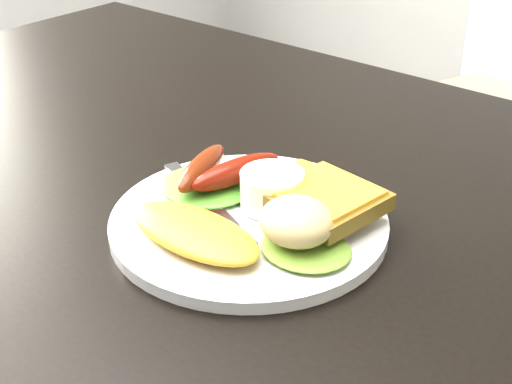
{
  "coord_description": "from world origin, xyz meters",
  "views": [
    {
      "loc": [
        0.45,
        -0.45,
        1.09
      ],
      "look_at": [
        0.1,
        -0.03,
        0.78
      ],
      "focal_mm": 50.0,
      "sensor_mm": 36.0,
      "label": 1
    }
  ],
  "objects_px": {
    "dining_table": "(201,194)",
    "person": "(374,59)",
    "dining_chair": "(500,125)",
    "plate": "(249,222)"
  },
  "relations": [
    {
      "from": "dining_table",
      "to": "person",
      "type": "xyz_separation_m",
      "value": [
        -0.22,
        0.71,
        -0.09
      ]
    },
    {
      "from": "dining_chair",
      "to": "person",
      "type": "bearing_deg",
      "value": -100.03
    },
    {
      "from": "person",
      "to": "dining_chair",
      "type": "bearing_deg",
      "value": -132.77
    },
    {
      "from": "dining_table",
      "to": "person",
      "type": "distance_m",
      "value": 0.74
    },
    {
      "from": "dining_table",
      "to": "plate",
      "type": "relative_size",
      "value": 4.88
    },
    {
      "from": "dining_chair",
      "to": "person",
      "type": "height_order",
      "value": "person"
    },
    {
      "from": "dining_table",
      "to": "dining_chair",
      "type": "xyz_separation_m",
      "value": [
        -0.06,
        1.0,
        -0.28
      ]
    },
    {
      "from": "dining_table",
      "to": "plate",
      "type": "distance_m",
      "value": 0.11
    },
    {
      "from": "person",
      "to": "dining_table",
      "type": "bearing_deg",
      "value": 93.46
    },
    {
      "from": "plate",
      "to": "dining_chair",
      "type": "bearing_deg",
      "value": 98.57
    }
  ]
}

